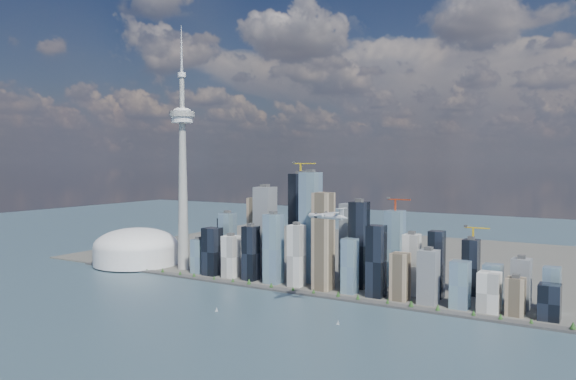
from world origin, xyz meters
The scene contains 10 objects.
ground centered at (0.00, 0.00, 0.00)m, with size 4000.00×4000.00×0.00m, color #2D424F.
seawall centered at (0.00, 250.00, 2.00)m, with size 1100.00×22.00×4.00m, color #383838.
land centered at (0.00, 700.00, 1.50)m, with size 1400.00×900.00×3.00m, color #4C4C47.
shoreline_trees centered at (0.00, 250.00, 8.78)m, with size 960.53×7.20×8.80m.
skyscraper_cluster centered at (59.62, 336.82, 75.84)m, with size 736.00×142.00×245.28m.
needle_tower centered at (-300.00, 310.00, 235.84)m, with size 56.00×56.00×550.50m.
dome_stadium centered at (-440.00, 300.00, 39.44)m, with size 200.00×200.00×86.00m.
airplane centered at (151.96, 144.69, 161.66)m, with size 78.31×69.50×19.11m.
sailboat_west centered at (-14.00, 69.47, 2.59)m, with size 5.83×1.84×8.09m.
sailboat_east centered at (191.45, 106.68, 2.72)m, with size 6.04×3.32×8.48m.
Camera 1 is at (562.48, -655.63, 250.36)m, focal length 35.00 mm.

